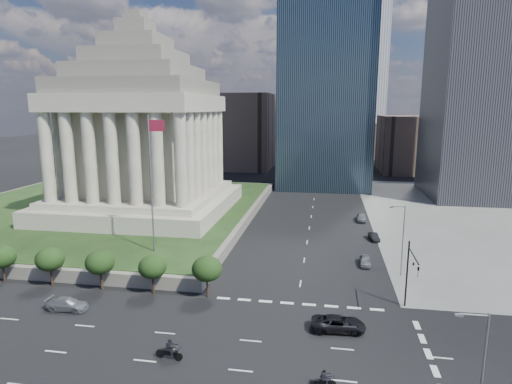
% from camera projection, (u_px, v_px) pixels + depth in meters
% --- Properties ---
extents(ground, '(500.00, 500.00, 0.00)m').
position_uv_depth(ground, '(317.00, 182.00, 133.93)').
color(ground, black).
rests_on(ground, ground).
extents(plaza_terrace, '(66.00, 70.00, 1.80)m').
position_uv_depth(plaza_terrace, '(102.00, 211.00, 92.67)').
color(plaza_terrace, '#69655A').
rests_on(plaza_terrace, ground).
extents(plaza_lawn, '(64.00, 68.00, 0.10)m').
position_uv_depth(plaza_lawn, '(101.00, 207.00, 92.48)').
color(plaza_lawn, '#1B3415').
rests_on(plaza_lawn, plaza_terrace).
extents(war_memorial, '(34.00, 34.00, 39.00)m').
position_uv_depth(war_memorial, '(140.00, 115.00, 84.98)').
color(war_memorial, gray).
rests_on(war_memorial, plaza_lawn).
extents(flagpole, '(2.52, 0.24, 20.00)m').
position_uv_depth(flagpole, '(152.00, 177.00, 61.39)').
color(flagpole, slate).
rests_on(flagpole, plaza_lawn).
extents(tree_row, '(53.00, 4.00, 6.00)m').
position_uv_depth(tree_row, '(26.00, 262.00, 55.89)').
color(tree_row, black).
rests_on(tree_row, ground).
extents(midrise_glass, '(26.00, 26.00, 60.00)m').
position_uv_depth(midrise_glass, '(326.00, 82.00, 122.95)').
color(midrise_glass, black).
rests_on(midrise_glass, ground).
extents(building_filler_ne, '(20.00, 30.00, 20.00)m').
position_uv_depth(building_filler_ne, '(408.00, 144.00, 155.83)').
color(building_filler_ne, '#503F37').
rests_on(building_filler_ne, ground).
extents(building_filler_nw, '(24.00, 30.00, 28.00)m').
position_uv_depth(building_filler_nw, '(242.00, 131.00, 165.10)').
color(building_filler_nw, '#503F37').
rests_on(building_filler_nw, ground).
extents(traffic_signal_ne, '(0.30, 5.74, 8.00)m').
position_uv_depth(traffic_signal_ne, '(411.00, 269.00, 47.38)').
color(traffic_signal_ne, black).
rests_on(traffic_signal_ne, ground).
extents(street_lamp_south, '(2.13, 0.22, 10.00)m').
position_uv_depth(street_lamp_south, '(480.00, 374.00, 28.11)').
color(street_lamp_south, slate).
rests_on(street_lamp_south, ground).
extents(street_lamp_north, '(2.13, 0.22, 10.00)m').
position_uv_depth(street_lamp_north, '(402.00, 236.00, 58.10)').
color(street_lamp_north, slate).
rests_on(street_lamp_north, ground).
extents(pickup_truck, '(5.79, 3.03, 1.56)m').
position_uv_depth(pickup_truck, '(338.00, 324.00, 44.48)').
color(pickup_truck, black).
rests_on(pickup_truck, ground).
extents(suv_grey, '(4.88, 2.07, 1.40)m').
position_uv_depth(suv_grey, '(68.00, 304.00, 49.07)').
color(suv_grey, slate).
rests_on(suv_grey, ground).
extents(parked_sedan_near, '(1.77, 4.11, 1.38)m').
position_uv_depth(parked_sedan_near, '(365.00, 261.00, 63.06)').
color(parked_sedan_near, gray).
rests_on(parked_sedan_near, ground).
extents(parked_sedan_mid, '(3.88, 1.87, 1.23)m').
position_uv_depth(parked_sedan_mid, '(374.00, 237.00, 74.93)').
color(parked_sedan_mid, black).
rests_on(parked_sedan_mid, ground).
extents(parked_sedan_far, '(2.03, 4.71, 1.58)m').
position_uv_depth(parked_sedan_far, '(361.00, 217.00, 87.63)').
color(parked_sedan_far, slate).
rests_on(parked_sedan_far, ground).
extents(motorcycle_lead, '(2.31, 0.95, 1.67)m').
position_uv_depth(motorcycle_lead, '(323.00, 379.00, 35.35)').
color(motorcycle_lead, black).
rests_on(motorcycle_lead, ground).
extents(motorcycle_trail, '(2.79, 1.02, 2.03)m').
position_uv_depth(motorcycle_trail, '(169.00, 349.00, 39.37)').
color(motorcycle_trail, black).
rests_on(motorcycle_trail, ground).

